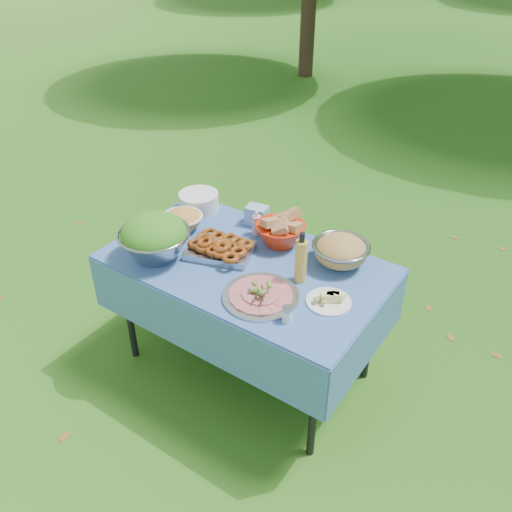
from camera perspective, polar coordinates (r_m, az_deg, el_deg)
The scene contains 14 objects.
ground at distance 3.35m, azimuth -0.93°, elevation -11.38°, with size 80.00×80.00×0.00m, color #0A3409.
picnic_table at distance 3.09m, azimuth -1.00°, elevation -6.44°, with size 1.46×0.86×0.76m, color #71ADDA.
salad_bowl at distance 2.87m, azimuth -10.67°, elevation 1.95°, with size 0.38×0.38×0.25m, color #989CA1, non-canonical shape.
pasta_bowl_white at distance 3.13m, azimuth -7.72°, elevation 3.87°, with size 0.22×0.22×0.13m, color silver, non-canonical shape.
plate_stack at distance 3.33m, azimuth -6.04°, elevation 5.73°, with size 0.24×0.24×0.11m, color silver.
wipes_box at distance 3.16m, azimuth 0.09°, elevation 4.31°, with size 0.12×0.09×0.11m, color #81B0DA.
sanitizer_bottle at distance 3.05m, azimuth 0.06°, elevation 3.49°, with size 0.05×0.05×0.14m, color pink.
bread_bowl at distance 2.96m, azimuth 2.59°, elevation 2.84°, with size 0.27×0.27×0.18m, color red, non-canonical shape.
pasta_bowl_steel at distance 2.83m, azimuth 8.92°, elevation 0.57°, with size 0.30×0.30×0.16m, color #989CA1, non-canonical shape.
fried_tray at distance 2.90m, azimuth -3.79°, elevation 0.89°, with size 0.34×0.24×0.08m, color #A3A3A8.
charcuterie_platter at distance 2.59m, azimuth 0.51°, elevation -3.61°, with size 0.38×0.38×0.09m, color silver.
oil_bottle at distance 2.65m, azimuth 4.76°, elevation -0.15°, with size 0.06×0.06×0.28m, color gold.
cheese_plate at distance 2.59m, azimuth 7.69°, elevation -4.35°, with size 0.22×0.22×0.06m, color silver.
shaker at distance 2.46m, azimuth 3.30°, elevation -6.14°, with size 0.05×0.05×0.08m, color white.
Camera 1 is at (1.37, -1.90, 2.39)m, focal length 38.00 mm.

